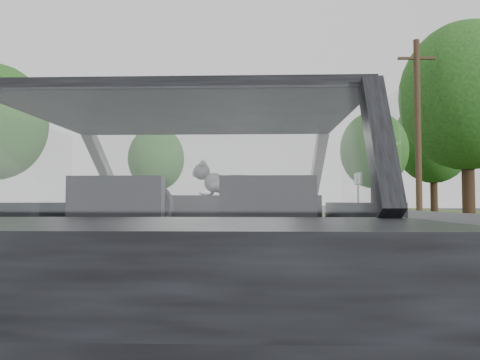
# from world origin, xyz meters

# --- Properties ---
(subject_car) EXTENTS (1.80, 4.00, 1.45)m
(subject_car) POSITION_xyz_m (0.00, 0.00, 0.72)
(subject_car) COLOR #222328
(subject_car) RESTS_ON ground
(dashboard) EXTENTS (1.58, 0.45, 0.30)m
(dashboard) POSITION_xyz_m (0.00, 0.62, 0.85)
(dashboard) COLOR black
(dashboard) RESTS_ON subject_car
(driver_seat) EXTENTS (0.50, 0.72, 0.42)m
(driver_seat) POSITION_xyz_m (-0.40, -0.29, 0.88)
(driver_seat) COLOR black
(driver_seat) RESTS_ON subject_car
(passenger_seat) EXTENTS (0.50, 0.72, 0.42)m
(passenger_seat) POSITION_xyz_m (0.40, -0.29, 0.88)
(passenger_seat) COLOR black
(passenger_seat) RESTS_ON subject_car
(steering_wheel) EXTENTS (0.36, 0.36, 0.04)m
(steering_wheel) POSITION_xyz_m (-0.40, 0.33, 0.92)
(steering_wheel) COLOR black
(steering_wheel) RESTS_ON dashboard
(cat) EXTENTS (0.64, 0.30, 0.27)m
(cat) POSITION_xyz_m (0.20, 0.64, 1.09)
(cat) COLOR gray
(cat) RESTS_ON dashboard
(guardrail) EXTENTS (0.05, 90.00, 0.32)m
(guardrail) POSITION_xyz_m (4.30, 10.00, 0.58)
(guardrail) COLOR gray
(guardrail) RESTS_ON ground
(other_car) EXTENTS (1.71, 4.17, 1.36)m
(other_car) POSITION_xyz_m (0.11, 16.30, 0.68)
(other_car) COLOR #A6A9AE
(other_car) RESTS_ON ground
(highway_sign) EXTENTS (0.19, 0.90, 2.23)m
(highway_sign) POSITION_xyz_m (4.70, 17.35, 1.11)
(highway_sign) COLOR #185F24
(highway_sign) RESTS_ON ground
(utility_pole) EXTENTS (0.28, 0.28, 7.44)m
(utility_pole) POSITION_xyz_m (6.75, 15.80, 3.72)
(utility_pole) COLOR brown
(utility_pole) RESTS_ON ground
(tree_1) EXTENTS (6.22, 6.22, 8.75)m
(tree_1) POSITION_xyz_m (9.70, 18.12, 4.38)
(tree_1) COLOR #1A3B1A
(tree_1) RESTS_ON ground
(tree_2) EXTENTS (4.90, 4.90, 6.90)m
(tree_2) POSITION_xyz_m (8.34, 29.12, 3.45)
(tree_2) COLOR #1A3B1A
(tree_2) RESTS_ON ground
(tree_3) EXTENTS (7.65, 7.65, 8.86)m
(tree_3) POSITION_xyz_m (13.96, 33.51, 4.43)
(tree_3) COLOR #1A3B1A
(tree_3) RESTS_ON ground
(tree_6) EXTENTS (5.09, 5.09, 6.84)m
(tree_6) POSITION_xyz_m (-7.75, 34.48, 3.42)
(tree_6) COLOR #1A3B1A
(tree_6) RESTS_ON ground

